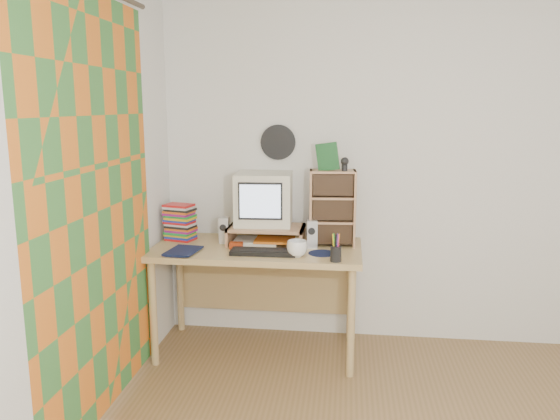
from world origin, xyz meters
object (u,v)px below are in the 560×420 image
(desk, at_px, (259,263))
(keyboard, at_px, (263,252))
(cd_rack, at_px, (332,208))
(mug, at_px, (297,249))
(crt_monitor, at_px, (264,199))
(diary, at_px, (170,248))
(dvd_stack, at_px, (180,221))

(desk, distance_m, keyboard, 0.29)
(cd_rack, bearing_deg, mug, -126.82)
(desk, distance_m, mug, 0.44)
(crt_monitor, height_order, mug, crt_monitor)
(desk, bearing_deg, mug, -42.69)
(crt_monitor, bearing_deg, keyboard, -84.62)
(keyboard, bearing_deg, diary, -178.58)
(desk, bearing_deg, cd_rack, 6.22)
(dvd_stack, height_order, diary, dvd_stack)
(keyboard, height_order, diary, diary)
(cd_rack, bearing_deg, desk, -177.89)
(crt_monitor, bearing_deg, mug, -56.07)
(keyboard, relative_size, diary, 1.85)
(crt_monitor, bearing_deg, desk, -108.37)
(crt_monitor, bearing_deg, cd_rack, -6.95)
(dvd_stack, bearing_deg, mug, -6.06)
(cd_rack, bearing_deg, keyboard, -149.20)
(dvd_stack, xyz_separation_m, cd_rack, (1.07, -0.01, 0.12))
(dvd_stack, xyz_separation_m, mug, (0.86, -0.33, -0.08))
(keyboard, distance_m, cd_rack, 0.57)
(crt_monitor, relative_size, dvd_stack, 1.40)
(crt_monitor, xyz_separation_m, dvd_stack, (-0.59, -0.03, -0.16))
(keyboard, height_order, dvd_stack, dvd_stack)
(diary, bearing_deg, dvd_stack, 101.93)
(cd_rack, bearing_deg, crt_monitor, 171.99)
(keyboard, distance_m, diary, 0.61)
(desk, relative_size, dvd_stack, 5.17)
(mug, relative_size, diary, 0.57)
(keyboard, relative_size, mug, 3.23)
(crt_monitor, distance_m, mug, 0.51)
(desk, relative_size, mug, 10.81)
(crt_monitor, bearing_deg, diary, -151.26)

